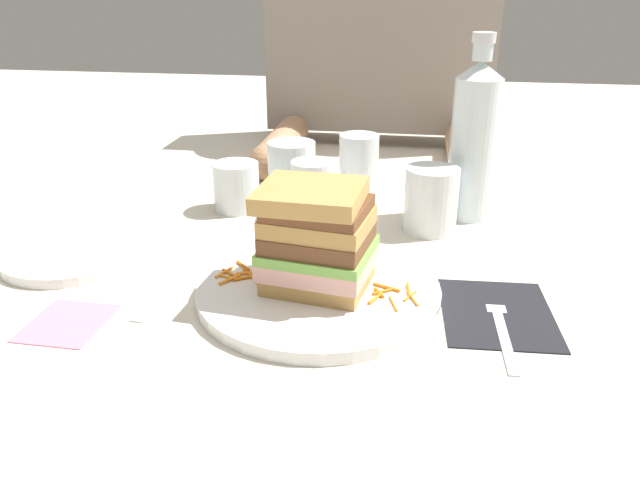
{
  "coord_description": "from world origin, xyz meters",
  "views": [
    {
      "loc": [
        0.09,
        -0.61,
        0.32
      ],
      "look_at": [
        -0.0,
        0.0,
        0.05
      ],
      "focal_mm": 34.36,
      "sensor_mm": 36.0,
      "label": 1
    }
  ],
  "objects_px": {
    "juice_glass": "(431,202)",
    "empty_tumbler_1": "(236,187)",
    "main_plate": "(316,290)",
    "side_plate": "(73,253)",
    "knife": "(173,280)",
    "napkin_pink": "(67,322)",
    "empty_tumbler_3": "(292,168)",
    "diner_across": "(381,27)",
    "water_bottle": "(474,139)",
    "napkin_dark": "(497,312)",
    "empty_tumbler_0": "(359,162)",
    "empty_tumbler_2": "(313,190)",
    "sandwich": "(315,238)",
    "fork": "(501,321)"
  },
  "relations": [
    {
      "from": "knife",
      "to": "empty_tumbler_0",
      "type": "bearing_deg",
      "value": 64.2
    },
    {
      "from": "main_plate",
      "to": "water_bottle",
      "type": "xyz_separation_m",
      "value": [
        0.18,
        0.27,
        0.11
      ]
    },
    {
      "from": "napkin_dark",
      "to": "empty_tumbler_1",
      "type": "xyz_separation_m",
      "value": [
        -0.35,
        0.26,
        0.03
      ]
    },
    {
      "from": "napkin_pink",
      "to": "diner_across",
      "type": "xyz_separation_m",
      "value": [
        0.26,
        0.77,
        0.23
      ]
    },
    {
      "from": "water_bottle",
      "to": "empty_tumbler_2",
      "type": "relative_size",
      "value": 3.08
    },
    {
      "from": "empty_tumbler_1",
      "to": "water_bottle",
      "type": "bearing_deg",
      "value": 4.3
    },
    {
      "from": "empty_tumbler_0",
      "to": "napkin_pink",
      "type": "xyz_separation_m",
      "value": [
        -0.25,
        -0.47,
        -0.04
      ]
    },
    {
      "from": "knife",
      "to": "napkin_pink",
      "type": "bearing_deg",
      "value": -124.03
    },
    {
      "from": "napkin_pink",
      "to": "empty_tumbler_3",
      "type": "bearing_deg",
      "value": 71.27
    },
    {
      "from": "juice_glass",
      "to": "empty_tumbler_1",
      "type": "distance_m",
      "value": 0.29
    },
    {
      "from": "sandwich",
      "to": "side_plate",
      "type": "bearing_deg",
      "value": 170.65
    },
    {
      "from": "main_plate",
      "to": "side_plate",
      "type": "distance_m",
      "value": 0.32
    },
    {
      "from": "empty_tumbler_3",
      "to": "napkin_pink",
      "type": "height_order",
      "value": "empty_tumbler_3"
    },
    {
      "from": "sandwich",
      "to": "water_bottle",
      "type": "xyz_separation_m",
      "value": [
        0.18,
        0.27,
        0.04
      ]
    },
    {
      "from": "water_bottle",
      "to": "side_plate",
      "type": "xyz_separation_m",
      "value": [
        -0.49,
        -0.22,
        -0.11
      ]
    },
    {
      "from": "fork",
      "to": "side_plate",
      "type": "xyz_separation_m",
      "value": [
        -0.51,
        0.08,
        0.0
      ]
    },
    {
      "from": "juice_glass",
      "to": "empty_tumbler_0",
      "type": "height_order",
      "value": "same"
    },
    {
      "from": "empty_tumbler_1",
      "to": "empty_tumbler_3",
      "type": "relative_size",
      "value": 0.86
    },
    {
      "from": "water_bottle",
      "to": "juice_glass",
      "type": "bearing_deg",
      "value": -130.98
    },
    {
      "from": "knife",
      "to": "napkin_pink",
      "type": "xyz_separation_m",
      "value": [
        -0.07,
        -0.11,
        -0.0
      ]
    },
    {
      "from": "juice_glass",
      "to": "empty_tumbler_0",
      "type": "xyz_separation_m",
      "value": [
        -0.11,
        0.17,
        0.0
      ]
    },
    {
      "from": "sandwich",
      "to": "side_plate",
      "type": "xyz_separation_m",
      "value": [
        -0.31,
        0.05,
        -0.06
      ]
    },
    {
      "from": "knife",
      "to": "side_plate",
      "type": "bearing_deg",
      "value": 164.39
    },
    {
      "from": "main_plate",
      "to": "side_plate",
      "type": "relative_size",
      "value": 1.54
    },
    {
      "from": "main_plate",
      "to": "empty_tumbler_2",
      "type": "relative_size",
      "value": 3.19
    },
    {
      "from": "napkin_pink",
      "to": "water_bottle",
      "type": "bearing_deg",
      "value": 41.51
    },
    {
      "from": "water_bottle",
      "to": "empty_tumbler_1",
      "type": "relative_size",
      "value": 3.56
    },
    {
      "from": "diner_across",
      "to": "empty_tumbler_1",
      "type": "bearing_deg",
      "value": -112.59
    },
    {
      "from": "sandwich",
      "to": "napkin_dark",
      "type": "relative_size",
      "value": 0.89
    },
    {
      "from": "empty_tumbler_1",
      "to": "empty_tumbler_3",
      "type": "xyz_separation_m",
      "value": [
        0.07,
        0.09,
        0.01
      ]
    },
    {
      "from": "fork",
      "to": "empty_tumbler_1",
      "type": "xyz_separation_m",
      "value": [
        -0.35,
        0.28,
        0.03
      ]
    },
    {
      "from": "napkin_pink",
      "to": "diner_across",
      "type": "distance_m",
      "value": 0.84
    },
    {
      "from": "napkin_dark",
      "to": "napkin_pink",
      "type": "relative_size",
      "value": 1.66
    },
    {
      "from": "fork",
      "to": "juice_glass",
      "type": "distance_m",
      "value": 0.25
    },
    {
      "from": "empty_tumbler_0",
      "to": "empty_tumbler_3",
      "type": "bearing_deg",
      "value": -157.87
    },
    {
      "from": "water_bottle",
      "to": "empty_tumbler_2",
      "type": "bearing_deg",
      "value": -170.22
    },
    {
      "from": "empty_tumbler_3",
      "to": "empty_tumbler_2",
      "type": "bearing_deg",
      "value": -63.12
    },
    {
      "from": "water_bottle",
      "to": "diner_across",
      "type": "height_order",
      "value": "diner_across"
    },
    {
      "from": "empty_tumbler_3",
      "to": "main_plate",
      "type": "bearing_deg",
      "value": -74.44
    },
    {
      "from": "sandwich",
      "to": "empty_tumbler_3",
      "type": "bearing_deg",
      "value": 105.42
    },
    {
      "from": "fork",
      "to": "empty_tumbler_1",
      "type": "height_order",
      "value": "empty_tumbler_1"
    },
    {
      "from": "empty_tumbler_1",
      "to": "side_plate",
      "type": "bearing_deg",
      "value": -128.19
    },
    {
      "from": "main_plate",
      "to": "juice_glass",
      "type": "bearing_deg",
      "value": 59.6
    },
    {
      "from": "juice_glass",
      "to": "side_plate",
      "type": "relative_size",
      "value": 0.51
    },
    {
      "from": "empty_tumbler_3",
      "to": "diner_across",
      "type": "height_order",
      "value": "diner_across"
    },
    {
      "from": "napkin_pink",
      "to": "napkin_dark",
      "type": "bearing_deg",
      "value": 11.44
    },
    {
      "from": "water_bottle",
      "to": "empty_tumbler_1",
      "type": "xyz_separation_m",
      "value": [
        -0.34,
        -0.03,
        -0.08
      ]
    },
    {
      "from": "fork",
      "to": "empty_tumbler_2",
      "type": "relative_size",
      "value": 2.0
    },
    {
      "from": "napkin_dark",
      "to": "diner_across",
      "type": "bearing_deg",
      "value": 104.32
    },
    {
      "from": "knife",
      "to": "diner_across",
      "type": "xyz_separation_m",
      "value": [
        0.19,
        0.67,
        0.23
      ]
    }
  ]
}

